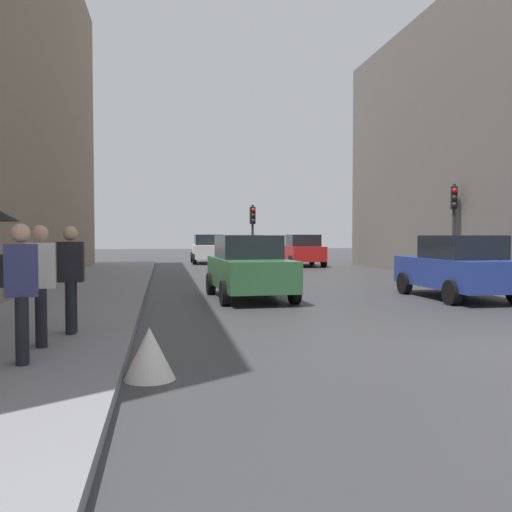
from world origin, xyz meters
TOP-DOWN VIEW (x-y plane):
  - ground_plane at (0.00, 0.00)m, footprint 120.00×120.00m
  - sidewalk_kerb at (-7.38, 6.00)m, footprint 3.26×40.00m
  - traffic_light_far_median at (-0.93, 19.11)m, footprint 0.25×0.44m
  - traffic_light_mid_street at (5.44, 11.44)m, footprint 0.35×0.45m
  - car_green_estate at (-2.90, 7.37)m, footprint 2.18×4.28m
  - car_red_sedan at (2.42, 22.52)m, footprint 2.09×4.24m
  - car_blue_van at (2.80, 6.42)m, footprint 2.08×4.23m
  - car_silver_hatchback at (-2.30, 13.48)m, footprint 2.24×4.31m
  - car_white_compact at (-2.55, 26.36)m, footprint 2.04×4.21m
  - pedestrian_with_black_backpack at (-7.05, 0.55)m, footprint 0.65×0.41m
  - pedestrian_with_grey_backpack at (-7.05, -0.54)m, footprint 0.64×0.40m
  - pedestrian_in_dark_coat at (-6.75, 1.62)m, footprint 0.40×0.36m
  - warning_sign_triangle at (-5.42, -0.97)m, footprint 0.64×0.64m

SIDE VIEW (x-z plane):
  - ground_plane at x=0.00m, z-range 0.00..0.00m
  - sidewalk_kerb at x=-7.38m, z-range 0.00..0.16m
  - warning_sign_triangle at x=-5.42m, z-range 0.00..0.65m
  - car_green_estate at x=-2.90m, z-range 0.00..1.76m
  - car_red_sedan at x=2.42m, z-range 0.00..1.76m
  - car_blue_van at x=2.80m, z-range 0.00..1.76m
  - car_silver_hatchback at x=-2.30m, z-range 0.00..1.76m
  - car_white_compact at x=-2.55m, z-range 0.00..1.76m
  - pedestrian_in_dark_coat at x=-6.75m, z-range 0.25..2.02m
  - pedestrian_with_black_backpack at x=-7.05m, z-range 0.28..2.05m
  - pedestrian_with_grey_backpack at x=-7.05m, z-range 0.28..2.05m
  - traffic_light_far_median at x=-0.93m, z-range 0.61..3.84m
  - traffic_light_mid_street at x=5.44m, z-range 0.69..4.35m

